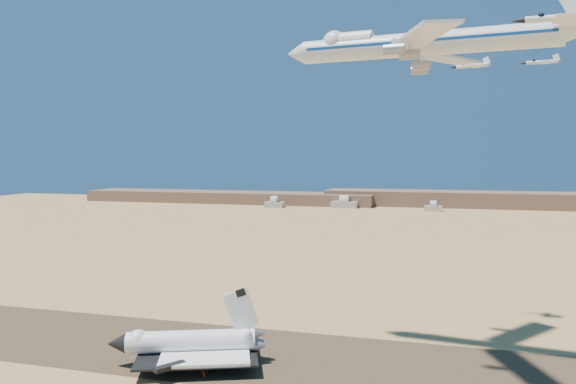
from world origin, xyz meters
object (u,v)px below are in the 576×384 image
(chase_jet_f, at_px, (541,62))
(chase_jet_a, at_px, (556,18))
(crew_a, at_px, (204,375))
(shuttle, at_px, (190,344))
(crew_c, at_px, (202,373))
(chase_jet_e, at_px, (471,66))
(carrier_747, at_px, (415,44))
(crew_b, at_px, (208,372))

(chase_jet_f, bearing_deg, chase_jet_a, -90.50)
(crew_a, distance_m, chase_jet_a, 119.62)
(shuttle, distance_m, crew_a, 12.64)
(crew_c, bearing_deg, chase_jet_a, -153.57)
(crew_c, relative_size, chase_jet_e, 0.13)
(chase_jet_f, bearing_deg, carrier_747, -117.67)
(shuttle, distance_m, carrier_747, 106.91)
(crew_a, xyz_separation_m, chase_jet_f, (94.50, 92.43, 93.58))
(carrier_747, xyz_separation_m, chase_jet_f, (42.11, 62.66, 3.19))
(crew_a, relative_size, chase_jet_f, 0.12)
(carrier_747, relative_size, chase_jet_f, 6.15)
(crew_a, xyz_separation_m, chase_jet_e, (69.27, 71.90, 90.14))
(crew_b, relative_size, chase_jet_e, 0.12)
(crew_b, distance_m, chase_jet_a, 119.97)
(crew_a, bearing_deg, chase_jet_a, -81.62)
(crew_c, xyz_separation_m, chase_jet_f, (95.59, 91.40, 93.56))
(shuttle, xyz_separation_m, chase_jet_a, (90.34, -20.29, 81.13))
(crew_a, bearing_deg, chase_jet_e, -27.24)
(chase_jet_f, bearing_deg, chase_jet_e, -134.63)
(carrier_747, distance_m, chase_jet_f, 75.56)
(crew_a, bearing_deg, crew_b, 18.56)
(chase_jet_a, distance_m, chase_jet_e, 85.00)
(crew_b, height_order, chase_jet_e, chase_jet_e)
(carrier_747, xyz_separation_m, chase_jet_a, (29.79, -41.79, -4.31))
(chase_jet_a, relative_size, chase_jet_f, 1.09)
(crew_b, bearing_deg, crew_c, 128.84)
(chase_jet_e, bearing_deg, shuttle, -123.95)
(carrier_747, bearing_deg, chase_jet_f, 62.87)
(carrier_747, relative_size, crew_c, 49.07)
(crew_c, height_order, chase_jet_a, chase_jet_a)
(chase_jet_a, xyz_separation_m, chase_jet_f, (12.32, 104.45, 7.50))
(carrier_747, bearing_deg, crew_a, -143.62)
(crew_b, distance_m, chase_jet_e, 133.32)
(crew_a, height_order, chase_jet_a, chase_jet_a)
(shuttle, height_order, crew_a, shuttle)
(crew_c, bearing_deg, carrier_747, -116.42)
(carrier_747, distance_m, chase_jet_e, 45.38)
(chase_jet_a, bearing_deg, chase_jet_e, 101.45)
(shuttle, xyz_separation_m, chase_jet_f, (102.67, 84.16, 88.62))
(shuttle, xyz_separation_m, crew_c, (7.07, -7.24, -4.94))
(carrier_747, bearing_deg, crew_b, -145.68)
(crew_c, height_order, chase_jet_e, chase_jet_e)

